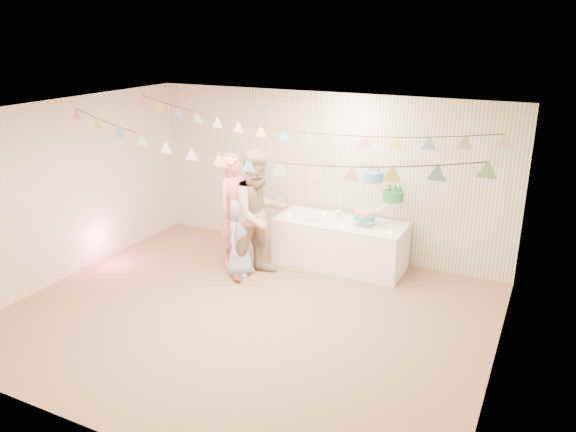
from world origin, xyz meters
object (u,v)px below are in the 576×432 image
at_px(cake_stand, 378,198).
at_px(person_child, 240,237).
at_px(person_adult_a, 236,211).
at_px(person_adult_b, 259,215).
at_px(table, 340,244).

bearing_deg(cake_stand, person_child, -150.98).
height_order(cake_stand, person_adult_a, person_adult_a).
bearing_deg(person_child, person_adult_b, -72.99).
bearing_deg(person_adult_b, person_child, 133.61).
xyz_separation_m(person_adult_a, person_adult_b, (0.52, -0.20, 0.07)).
xyz_separation_m(cake_stand, person_adult_a, (-2.01, -0.70, -0.29)).
bearing_deg(person_adult_a, cake_stand, -58.82).
bearing_deg(person_child, cake_stand, -60.52).
bearing_deg(table, person_adult_a, -156.02).
bearing_deg(person_child, person_adult_a, 41.49).
bearing_deg(cake_stand, person_adult_b, -148.92).
xyz_separation_m(person_adult_a, person_child, (0.24, -0.28, -0.29)).
height_order(table, person_child, person_child).
bearing_deg(person_adult_a, person_adult_b, -98.78).
relative_size(person_adult_b, person_child, 1.62).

